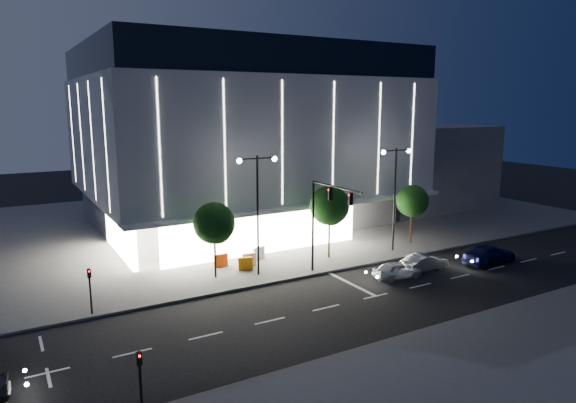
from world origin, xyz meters
The scene contains 20 objects.
ground centered at (0.00, 0.00, 0.00)m, with size 160.00×160.00×0.00m, color black.
sidewalk_museum centered at (5.00, 24.00, 0.07)m, with size 70.00×40.00×0.15m, color #474747.
sidewalk_near centered at (5.00, -12.00, 0.07)m, with size 70.00×10.00×0.15m, color #474747.
museum centered at (2.98, 22.31, 9.27)m, with size 30.00×25.80×18.00m.
annex_building centered at (26.00, 24.00, 5.00)m, with size 16.00×20.00×10.00m, color #4C4C51.
traffic_mast centered at (1.00, 3.34, 5.03)m, with size 0.33×5.89×7.07m.
street_lamp_west centered at (-3.00, 6.00, 5.96)m, with size 3.16×0.36×9.00m.
street_lamp_east centered at (10.00, 6.00, 5.96)m, with size 3.16×0.36×9.00m.
ped_signal_far centered at (-15.00, 4.50, 1.89)m, with size 0.22×0.24×3.00m.
ped_signal_near centered at (-15.00, -7.50, 1.89)m, with size 0.22×0.24×3.00m.
tree_left centered at (-5.97, 7.02, 4.03)m, with size 3.02×3.02×5.72m.
tree_mid centered at (4.03, 7.02, 4.33)m, with size 3.25×3.25×6.15m.
tree_right centered at (13.03, 7.02, 3.88)m, with size 2.91×2.91×5.51m.
car_lead centered at (5.67, 0.55, 0.63)m, with size 1.49×3.70×1.26m, color #B2B6BB.
car_second centered at (8.69, 0.87, 0.66)m, with size 1.39×3.99×1.31m, color gray.
car_third centered at (14.50, -0.38, 0.75)m, with size 2.09×5.15×1.49m, color #121443.
barrier_a centered at (-4.70, 9.11, 0.65)m, with size 1.10×0.25×1.00m, color #CD420B.
barrier_b centered at (-1.22, 9.48, 0.65)m, with size 1.10×0.25×1.00m, color silver.
barrier_c centered at (-3.40, 7.41, 0.65)m, with size 1.10×0.25×1.00m, color orange.
barrier_d centered at (-2.71, 8.22, 0.65)m, with size 1.10×0.25×1.00m, color silver.
Camera 1 is at (-19.21, -26.73, 12.61)m, focal length 32.00 mm.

